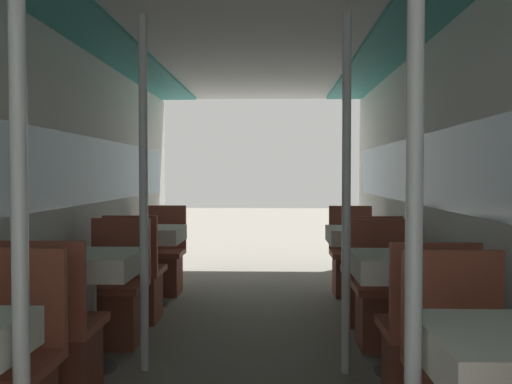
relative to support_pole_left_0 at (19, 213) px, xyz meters
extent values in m
cube|color=silver|center=(-0.74, 1.85, 0.00)|extent=(0.05, 8.48, 2.27)
cube|color=#8CB2C6|center=(-0.73, 1.85, 0.16)|extent=(0.03, 7.80, 0.56)
cube|color=silver|center=(2.03, 1.85, 0.00)|extent=(0.05, 8.48, 2.27)
cube|color=#8CB2C6|center=(2.01, 1.85, 0.16)|extent=(0.03, 7.80, 0.56)
cube|color=silver|center=(0.64, 1.85, 1.18)|extent=(2.76, 8.48, 0.04)
cube|color=teal|center=(-0.49, 1.85, 1.15)|extent=(0.50, 8.14, 0.03)
cube|color=teal|center=(1.78, 1.85, 1.15)|extent=(0.50, 8.14, 0.03)
cube|color=#9E4C38|center=(-0.35, 0.75, -0.45)|extent=(0.45, 0.04, 0.46)
cylinder|color=silver|center=(0.00, 0.00, 0.00)|extent=(0.06, 0.06, 2.27)
cylinder|color=#4C4C51|center=(-0.35, 1.76, -1.13)|extent=(0.34, 0.34, 0.01)
cylinder|color=#B7B7BC|center=(-0.35, 1.76, -0.76)|extent=(0.08, 0.08, 0.72)
cube|color=#B2B2B7|center=(-0.35, 1.76, -0.39)|extent=(0.57, 0.57, 0.02)
cube|color=white|center=(-0.35, 1.76, -0.45)|extent=(0.61, 0.61, 0.14)
cube|color=brown|center=(-0.35, 1.22, -0.93)|extent=(0.38, 0.38, 0.41)
cube|color=#9E4C38|center=(-0.35, 1.22, -0.70)|extent=(0.45, 0.45, 0.05)
cube|color=#9E4C38|center=(-0.35, 1.01, -0.45)|extent=(0.45, 0.04, 0.46)
cube|color=brown|center=(-0.35, 2.30, -0.93)|extent=(0.38, 0.38, 0.41)
cube|color=#9E4C38|center=(-0.35, 2.30, -0.70)|extent=(0.45, 0.45, 0.05)
cube|color=#9E4C38|center=(-0.35, 2.51, -0.45)|extent=(0.45, 0.04, 0.46)
cylinder|color=silver|center=(0.00, 1.76, 0.00)|extent=(0.06, 0.06, 2.27)
cylinder|color=#4C4C51|center=(-0.35, 3.52, -1.13)|extent=(0.34, 0.34, 0.01)
cylinder|color=#B7B7BC|center=(-0.35, 3.52, -0.76)|extent=(0.08, 0.08, 0.72)
cube|color=#B2B2B7|center=(-0.35, 3.52, -0.39)|extent=(0.57, 0.57, 0.02)
cube|color=white|center=(-0.35, 3.52, -0.45)|extent=(0.61, 0.61, 0.14)
cube|color=brown|center=(-0.35, 2.98, -0.93)|extent=(0.38, 0.38, 0.41)
cube|color=#9E4C38|center=(-0.35, 2.98, -0.70)|extent=(0.45, 0.45, 0.05)
cube|color=#9E4C38|center=(-0.35, 2.78, -0.45)|extent=(0.45, 0.04, 0.46)
cube|color=brown|center=(-0.35, 4.06, -0.93)|extent=(0.38, 0.38, 0.41)
cube|color=#9E4C38|center=(-0.35, 4.06, -0.70)|extent=(0.45, 0.45, 0.05)
cube|color=#9E4C38|center=(-0.35, 4.27, -0.45)|extent=(0.45, 0.04, 0.46)
cube|color=#9E4C38|center=(1.64, 0.54, -0.70)|extent=(0.45, 0.45, 0.05)
cube|color=#9E4C38|center=(1.64, 0.75, -0.45)|extent=(0.45, 0.04, 0.46)
cylinder|color=silver|center=(1.29, 0.00, 0.00)|extent=(0.06, 0.06, 2.27)
cylinder|color=#4C4C51|center=(1.64, 1.76, -1.13)|extent=(0.34, 0.34, 0.01)
cylinder|color=#B7B7BC|center=(1.64, 1.76, -0.76)|extent=(0.08, 0.08, 0.72)
cube|color=#B2B2B7|center=(1.64, 1.76, -0.39)|extent=(0.57, 0.57, 0.02)
cube|color=white|center=(1.64, 1.76, -0.45)|extent=(0.61, 0.61, 0.14)
cube|color=brown|center=(1.64, 1.22, -0.93)|extent=(0.38, 0.38, 0.41)
cube|color=#9E4C38|center=(1.64, 1.22, -0.70)|extent=(0.45, 0.45, 0.05)
cube|color=#9E4C38|center=(1.64, 1.01, -0.45)|extent=(0.45, 0.04, 0.46)
cube|color=brown|center=(1.64, 2.30, -0.93)|extent=(0.38, 0.38, 0.41)
cube|color=#9E4C38|center=(1.64, 2.30, -0.70)|extent=(0.45, 0.45, 0.05)
cube|color=#9E4C38|center=(1.64, 2.51, -0.45)|extent=(0.45, 0.04, 0.46)
cylinder|color=silver|center=(1.29, 1.76, 0.00)|extent=(0.06, 0.06, 2.27)
cylinder|color=#4C4C51|center=(1.64, 3.52, -1.13)|extent=(0.34, 0.34, 0.01)
cylinder|color=#B7B7BC|center=(1.64, 3.52, -0.76)|extent=(0.08, 0.08, 0.72)
cube|color=#B2B2B7|center=(1.64, 3.52, -0.39)|extent=(0.57, 0.57, 0.02)
cube|color=white|center=(1.64, 3.52, -0.45)|extent=(0.61, 0.61, 0.14)
cube|color=brown|center=(1.64, 2.98, -0.93)|extent=(0.38, 0.38, 0.41)
cube|color=#9E4C38|center=(1.64, 2.98, -0.70)|extent=(0.45, 0.45, 0.05)
cube|color=#9E4C38|center=(1.64, 2.78, -0.45)|extent=(0.45, 0.04, 0.46)
cube|color=brown|center=(1.64, 4.06, -0.93)|extent=(0.38, 0.38, 0.41)
cube|color=#9E4C38|center=(1.64, 4.06, -0.70)|extent=(0.45, 0.45, 0.05)
cube|color=#9E4C38|center=(1.64, 4.27, -0.45)|extent=(0.45, 0.04, 0.46)
camera|label=1|loc=(0.84, -1.84, 0.13)|focal=40.00mm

